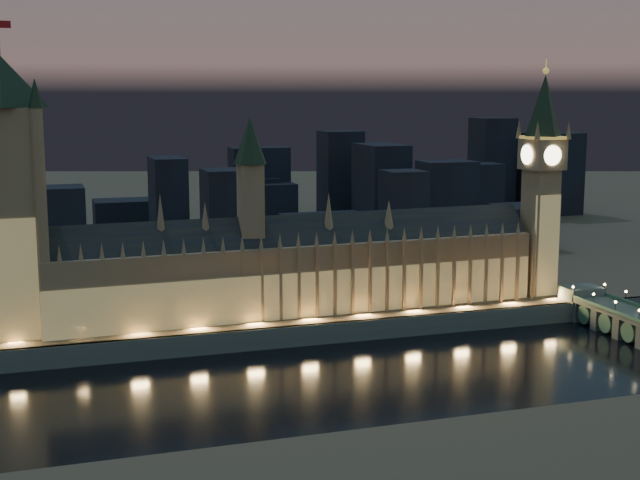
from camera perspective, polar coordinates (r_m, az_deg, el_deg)
name	(u,v)px	position (r m, az deg, el deg)	size (l,w,h in m)	color
ground_plane	(356,376)	(306.40, 2.33, -8.69)	(2000.00, 2000.00, 0.00)	black
north_bank	(152,197)	(804.53, -10.69, 2.74)	(2000.00, 960.00, 8.00)	brown
embankment_wall	(319,334)	(342.33, -0.07, -6.03)	(2000.00, 2.50, 8.00)	#4F5855
palace_of_westminster	(298,267)	(355.90, -1.40, -1.74)	(202.00, 27.32, 78.00)	#947051
victoria_tower	(7,183)	(336.33, -19.39, 3.46)	(31.68, 31.68, 112.05)	#947051
elizabeth_tower	(542,165)	(396.36, 14.03, 4.67)	(18.00, 18.00, 101.30)	#947051
city_backdrop	(279,200)	(541.69, -2.63, 2.59)	(496.01, 215.63, 79.14)	black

